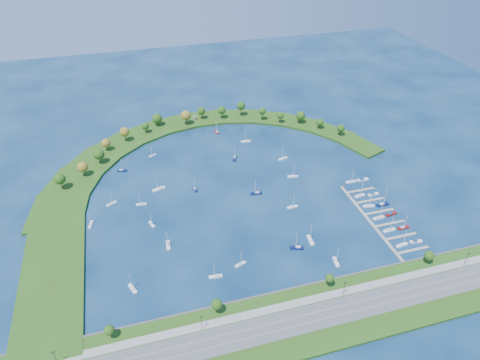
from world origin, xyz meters
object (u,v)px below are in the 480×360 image
object	(u,v)px
moored_boat_17	(240,264)
docked_boat_7	(383,204)
moored_boat_12	(112,203)
moored_boat_16	(292,207)
docked_boat_4	(379,217)
docked_boat_9	(373,194)
docked_boat_0	(402,245)
docked_boat_2	(389,230)
moored_boat_8	(159,189)
moored_boat_0	(246,141)
moored_boat_10	(336,261)
moored_boat_2	(168,245)
moored_boat_5	(216,276)
moored_boat_4	(235,158)
moored_boat_3	(293,176)
moored_boat_11	(141,204)
harbor_tower	(195,118)
moored_boat_14	(256,193)
dock_system	(379,219)
docked_boat_8	(360,195)
moored_boat_21	(122,170)
moored_boat_19	(91,224)
moored_boat_20	(152,224)
moored_boat_9	(153,155)
moored_boat_6	(310,240)
docked_boat_3	(403,227)
docked_boat_1	(416,241)
moored_boat_13	(283,158)
docked_boat_10	(351,181)
moored_boat_7	(133,288)
moored_boat_15	(297,247)
docked_boat_11	(363,180)
docked_boat_5	(391,214)

from	to	relation	value
moored_boat_17	docked_boat_7	world-z (taller)	docked_boat_7
moored_boat_12	moored_boat_16	world-z (taller)	moored_boat_16
docked_boat_4	docked_boat_9	world-z (taller)	docked_boat_4
moored_boat_17	docked_boat_0	size ratio (longest dim) A/B	0.92
moored_boat_17	docked_boat_2	bearing A→B (deg)	-19.99
docked_boat_7	moored_boat_8	bearing A→B (deg)	155.97
moored_boat_0	moored_boat_10	xyz separation A→B (m)	(10.49, -155.73, -0.03)
moored_boat_2	moored_boat_5	xyz separation A→B (m)	(22.99, -33.97, -0.03)
moored_boat_4	moored_boat_17	size ratio (longest dim) A/B	1.14
moored_boat_3	moored_boat_11	world-z (taller)	moored_boat_3
harbor_tower	moored_boat_14	distance (m)	128.52
dock_system	docked_boat_8	size ratio (longest dim) A/B	6.66
moored_boat_17	docked_boat_7	distance (m)	117.28
moored_boat_8	moored_boat_17	size ratio (longest dim) A/B	1.33
moored_boat_12	moored_boat_16	bearing A→B (deg)	-46.39
moored_boat_2	moored_boat_21	xyz separation A→B (m)	(-23.06, 95.44, -0.04)
moored_boat_3	docked_boat_0	xyz separation A→B (m)	(38.11, -91.23, -0.00)
moored_boat_19	moored_boat_20	size ratio (longest dim) A/B	1.13
moored_boat_9	moored_boat_19	bearing A→B (deg)	30.49
moored_boat_6	moored_boat_2	bearing A→B (deg)	82.49
moored_boat_21	docked_boat_3	bearing A→B (deg)	-18.00
docked_boat_1	harbor_tower	bearing A→B (deg)	124.22
docked_boat_4	docked_boat_8	world-z (taller)	docked_boat_4
moored_boat_21	docked_boat_7	bearing A→B (deg)	-11.96
docked_boat_0	moored_boat_11	bearing A→B (deg)	143.56
moored_boat_13	docked_boat_1	world-z (taller)	moored_boat_13
moored_boat_2	moored_boat_20	distance (m)	24.63
moored_boat_13	docked_boat_10	xyz separation A→B (m)	(38.31, -45.95, -0.00)
moored_boat_8	docked_boat_2	distance (m)	166.76
moored_boat_7	moored_boat_16	xyz separation A→B (m)	(115.11, 44.33, -0.01)
harbor_tower	docked_boat_9	bearing A→B (deg)	-55.57
docked_boat_1	docked_boat_3	distance (m)	13.92
moored_boat_4	moored_boat_12	bearing A→B (deg)	-50.52
moored_boat_16	moored_boat_0	bearing A→B (deg)	87.42
docked_boat_4	moored_boat_13	bearing A→B (deg)	106.71
moored_boat_3	moored_boat_11	distance (m)	117.51
moored_boat_15	docked_boat_1	xyz separation A→B (m)	(75.73, -15.91, -0.31)
moored_boat_11	docked_boat_9	size ratio (longest dim) A/B	1.29
moored_boat_0	moored_boat_15	distance (m)	138.04
harbor_tower	moored_boat_12	world-z (taller)	moored_boat_12
dock_system	docked_boat_11	size ratio (longest dim) A/B	8.89
moored_boat_7	moored_boat_12	world-z (taller)	moored_boat_7
moored_boat_20	moored_boat_8	bearing A→B (deg)	147.87
moored_boat_6	docked_boat_4	xyz separation A→B (m)	(54.28, 7.61, -0.02)
moored_boat_21	docked_boat_3	world-z (taller)	docked_boat_3
moored_boat_20	docked_boat_10	size ratio (longest dim) A/B	0.85
moored_boat_2	moored_boat_8	bearing A→B (deg)	-176.75
moored_boat_9	docked_boat_7	distance (m)	188.37
docked_boat_5	harbor_tower	bearing A→B (deg)	111.23
dock_system	moored_boat_2	size ratio (longest dim) A/B	6.52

